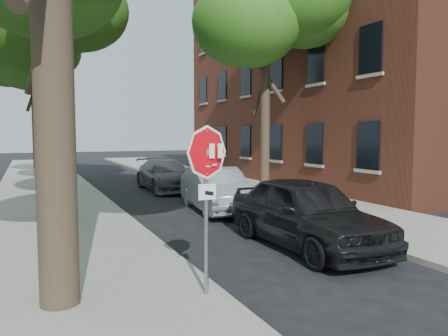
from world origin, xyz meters
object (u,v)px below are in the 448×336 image
object	(u,v)px
tree_mid_b	(42,5)
car_c	(166,175)
stop_sign	(207,177)
car_b	(217,189)
car_a	(306,212)
tree_right	(264,23)
tree_far	(33,52)
apartment_building	(353,45)

from	to	relation	value
tree_mid_b	car_c	distance (m)	8.90
stop_sign	car_c	size ratio (longest dim) A/B	0.53
car_b	car_a	bearing A→B (deg)	-83.84
stop_sign	tree_right	world-z (taller)	tree_right
tree_far	car_c	world-z (taller)	tree_far
tree_mid_b	apartment_building	bearing A→B (deg)	-0.43
car_b	car_c	size ratio (longest dim) A/B	0.91
tree_mid_b	tree_right	distance (m)	9.34
apartment_building	tree_right	bearing A→B (deg)	-154.13
stop_sign	car_c	world-z (taller)	stop_sign
apartment_building	tree_mid_b	size ratio (longest dim) A/B	1.95
apartment_building	stop_sign	bearing A→B (deg)	-136.35
stop_sign	car_c	distance (m)	13.67
tree_far	tree_right	bearing A→B (deg)	-51.66
tree_mid_b	tree_right	bearing A→B (deg)	-25.52
car_a	car_c	size ratio (longest dim) A/B	0.97
stop_sign	tree_mid_b	world-z (taller)	tree_mid_b
stop_sign	tree_far	xyz separation A→B (m)	(-2.02, 21.14, 5.26)
car_c	apartment_building	bearing A→B (deg)	5.10
apartment_building	car_c	distance (m)	13.37
tree_mid_b	tree_far	bearing A→B (deg)	92.44
apartment_building	car_a	world-z (taller)	apartment_building
tree_right	car_a	xyz separation A→B (m)	(-3.38, -8.02, -6.40)
apartment_building	tree_right	size ratio (longest dim) A/B	2.17
apartment_building	tree_right	world-z (taller)	apartment_building
stop_sign	tree_mid_b	size ratio (longest dim) A/B	0.25
tree_mid_b	car_a	bearing A→B (deg)	-67.33
tree_far	car_b	bearing A→B (deg)	-68.97
apartment_building	tree_far	bearing A→B (deg)	156.96
apartment_building	car_c	world-z (taller)	apartment_building
tree_mid_b	tree_right	xyz separation A→B (m)	(8.40, -4.01, -0.78)
tree_mid_b	car_a	distance (m)	14.89
tree_right	car_c	bearing A→B (deg)	137.69
tree_right	apartment_building	bearing A→B (deg)	25.87
tree_far	apartment_building	bearing A→B (deg)	-23.04
car_c	tree_right	bearing A→B (deg)	-41.29
tree_right	car_c	xyz separation A→B (m)	(-3.38, 3.08, -6.50)
tree_mid_b	car_b	distance (m)	11.18
apartment_building	stop_sign	xyz separation A→B (m)	(-14.70, -14.03, -5.71)
stop_sign	tree_right	distance (m)	13.23
car_b	apartment_building	bearing A→B (deg)	36.73
tree_mid_b	tree_right	size ratio (longest dim) A/B	1.11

